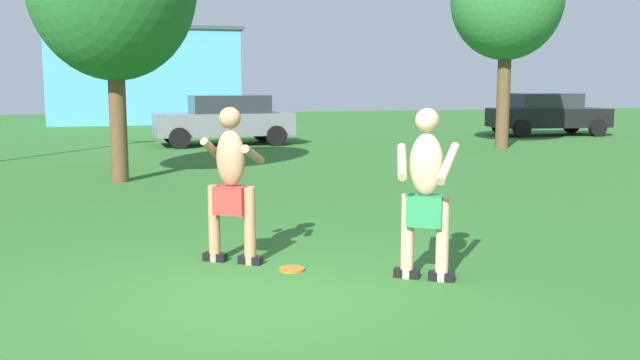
% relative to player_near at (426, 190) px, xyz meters
% --- Properties ---
extents(ground_plane, '(80.00, 80.00, 0.00)m').
position_rel_player_near_xyz_m(ground_plane, '(-1.81, -0.25, -0.91)').
color(ground_plane, '#2D6628').
extents(player_near, '(0.74, 0.77, 1.73)m').
position_rel_player_near_xyz_m(player_near, '(0.00, 0.00, 0.00)').
color(player_near, black).
rests_on(player_near, ground_plane).
extents(player_in_red, '(0.75, 0.76, 1.72)m').
position_rel_player_near_xyz_m(player_in_red, '(-1.79, 1.15, -0.01)').
color(player_in_red, black).
rests_on(player_in_red, ground_plane).
extents(frisbee, '(0.27, 0.27, 0.03)m').
position_rel_player_near_xyz_m(frisbee, '(-1.22, 0.66, -0.90)').
color(frisbee, orange).
rests_on(frisbee, ground_plane).
extents(car_gray_mid_lot, '(4.42, 2.28, 1.58)m').
position_rel_player_near_xyz_m(car_gray_mid_lot, '(-0.12, 15.70, -0.09)').
color(car_gray_mid_lot, slate).
rests_on(car_gray_mid_lot, ground_plane).
extents(car_black_far_end, '(4.42, 2.28, 1.58)m').
position_rel_player_near_xyz_m(car_black_far_end, '(12.11, 16.60, -0.09)').
color(car_black_far_end, black).
rests_on(car_black_far_end, ground_plane).
extents(outbuilding_behind_lot, '(9.20, 5.25, 4.61)m').
position_rel_player_near_xyz_m(outbuilding_behind_lot, '(-2.42, 29.17, 1.40)').
color(outbuilding_behind_lot, '#4C9ED1').
rests_on(outbuilding_behind_lot, ground_plane).
extents(tree_right_field, '(3.30, 3.30, 6.22)m').
position_rel_player_near_xyz_m(tree_right_field, '(7.89, 12.45, 3.48)').
color(tree_right_field, brown).
rests_on(tree_right_field, ground_plane).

